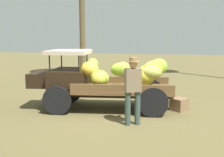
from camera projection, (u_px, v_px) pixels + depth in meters
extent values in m
plane|color=brown|center=(116.00, 111.00, 8.45)|extent=(60.00, 60.00, 0.00)
cube|color=black|center=(109.00, 94.00, 8.64)|extent=(4.02, 1.02, 0.16)
cylinder|color=black|center=(57.00, 100.00, 7.99)|extent=(0.87, 0.26, 0.86)
cylinder|color=black|center=(70.00, 90.00, 9.56)|extent=(0.87, 0.26, 0.86)
cylinder|color=black|center=(153.00, 102.00, 7.74)|extent=(0.87, 0.26, 0.86)
cylinder|color=black|center=(150.00, 91.00, 9.32)|extent=(0.87, 0.26, 0.86)
cube|color=brown|center=(123.00, 89.00, 8.57)|extent=(3.22, 2.14, 0.10)
cube|color=brown|center=(122.00, 88.00, 7.76)|extent=(2.98, 0.52, 0.22)
cube|color=brown|center=(124.00, 80.00, 9.34)|extent=(2.98, 0.52, 0.22)
cube|color=black|center=(70.00, 78.00, 8.68)|extent=(1.31, 1.66, 0.55)
cube|color=black|center=(43.00, 79.00, 8.76)|extent=(0.85, 1.15, 0.44)
cylinder|color=black|center=(49.00, 62.00, 8.00)|extent=(0.04, 0.04, 0.55)
cylinder|color=black|center=(61.00, 59.00, 9.27)|extent=(0.04, 0.04, 0.55)
cylinder|color=black|center=(79.00, 63.00, 7.92)|extent=(0.04, 0.04, 0.55)
cylinder|color=black|center=(87.00, 59.00, 9.19)|extent=(0.04, 0.04, 0.55)
cube|color=beige|center=(69.00, 52.00, 8.55)|extent=(1.43, 1.68, 0.12)
ellipsoid|color=gold|center=(146.00, 71.00, 9.05)|extent=(0.57, 0.50, 0.37)
ellipsoid|color=gold|center=(99.00, 78.00, 8.09)|extent=(0.59, 0.65, 0.57)
ellipsoid|color=#87B434|center=(159.00, 66.00, 8.33)|extent=(0.56, 0.50, 0.56)
ellipsoid|color=#BBBE4F|center=(152.00, 72.00, 7.96)|extent=(0.62, 0.56, 0.53)
ellipsoid|color=#90B234|center=(99.00, 78.00, 8.15)|extent=(0.67, 0.43, 0.50)
ellipsoid|color=yellow|center=(146.00, 77.00, 8.06)|extent=(0.59, 0.51, 0.52)
ellipsoid|color=#80B432|center=(154.00, 67.00, 8.58)|extent=(0.65, 0.67, 0.55)
ellipsoid|color=#96BD2F|center=(152.00, 68.00, 8.76)|extent=(0.79, 0.78, 0.59)
ellipsoid|color=#83B538|center=(92.00, 65.00, 9.08)|extent=(0.66, 0.66, 0.53)
ellipsoid|color=#A8CD43|center=(123.00, 69.00, 8.75)|extent=(0.54, 0.38, 0.49)
ellipsoid|color=yellow|center=(153.00, 69.00, 8.21)|extent=(0.77, 0.70, 0.55)
ellipsoid|color=yellow|center=(89.00, 69.00, 8.33)|extent=(0.63, 0.65, 0.62)
ellipsoid|color=yellow|center=(146.00, 74.00, 8.68)|extent=(0.50, 0.56, 0.51)
ellipsoid|color=#94BF32|center=(121.00, 70.00, 8.44)|extent=(0.74, 0.64, 0.57)
cylinder|color=#374B45|center=(128.00, 108.00, 7.03)|extent=(0.15, 0.15, 0.88)
cylinder|color=#374B45|center=(137.00, 108.00, 7.08)|extent=(0.15, 0.15, 0.88)
cube|color=#806E54|center=(133.00, 80.00, 6.95)|extent=(0.46, 0.39, 0.60)
cylinder|color=#806E54|center=(128.00, 76.00, 7.01)|extent=(0.40, 0.27, 0.10)
cylinder|color=#806E54|center=(136.00, 76.00, 7.05)|extent=(0.19, 0.41, 0.10)
sphere|color=tan|center=(133.00, 64.00, 6.88)|extent=(0.22, 0.22, 0.22)
cylinder|color=#987647|center=(133.00, 62.00, 6.88)|extent=(0.34, 0.34, 0.02)
cylinder|color=#987647|center=(133.00, 59.00, 6.87)|extent=(0.20, 0.20, 0.10)
cube|color=#896748|center=(179.00, 104.00, 8.49)|extent=(0.61, 0.61, 0.39)
cylinder|color=brown|center=(82.00, 21.00, 15.15)|extent=(0.31, 0.31, 6.38)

